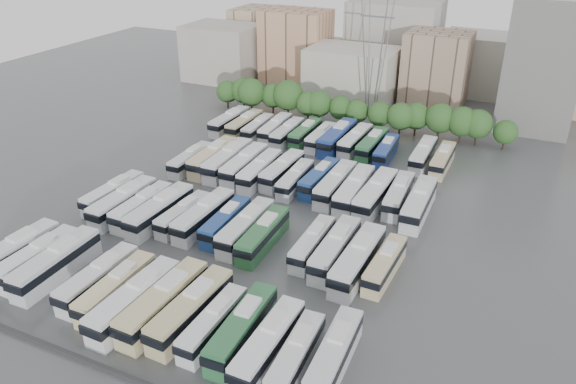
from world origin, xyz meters
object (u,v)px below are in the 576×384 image
at_px(bus_r3_s6, 321,137).
at_px(bus_r2_s6, 282,170).
at_px(bus_r1_s13, 385,264).
at_px(bus_r2_s7, 295,179).
at_px(apartment_tower, 543,65).
at_px(bus_r3_s2, 258,128).
at_px(bus_r2_s4, 244,164).
at_px(bus_r2_s5, 260,170).
at_px(bus_r1_s8, 263,235).
at_px(bus_r2_s1, 191,159).
at_px(electricity_pylon, 377,29).
at_px(bus_r3_s8, 355,140).
at_px(bus_r1_s2, 142,206).
at_px(bus_r2_s8, 319,178).
at_px(bus_r0_s10, 242,328).
at_px(bus_r0_s12, 296,356).
at_px(bus_r1_s7, 246,227).
at_px(bus_r1_s3, 160,210).
at_px(bus_r3_s13, 442,160).
at_px(bus_r0_s4, 98,278).
at_px(bus_r0_s9, 213,323).
at_px(bus_r3_s12, 423,155).
at_px(bus_r3_s9, 372,144).
at_px(bus_r1_s6, 226,222).
at_px(bus_r0_s8, 191,309).
at_px(bus_r3_s10, 386,151).
at_px(bus_r0_s13, 334,355).
at_px(bus_r2_s3, 228,160).
at_px(bus_r1_s10, 312,243).
at_px(bus_r0_s6, 135,300).
at_px(bus_r2_s11, 375,194).
at_px(bus_r2_s13, 419,203).
at_px(bus_r2_s10, 354,190).
at_px(bus_r0_s2, 56,263).
at_px(bus_r3_s0, 229,121).
at_px(bus_r1_s0, 114,193).
at_px(bus_r3_s7, 338,137).
at_px(bus_r0_s1, 37,258).
at_px(bus_r0_s0, 14,253).
at_px(bus_r1_s12, 358,260).
at_px(bus_r2_s2, 213,157).
at_px(bus_r3_s5, 305,133).
at_px(bus_r0_s11, 268,344).
at_px(bus_r1_s4, 183,214).
at_px(bus_r3_s1, 245,124).
at_px(bus_r1_s1, 123,202).

bearing_deg(bus_r3_s6, bus_r2_s6, -89.89).
relative_size(bus_r1_s13, bus_r2_s7, 0.99).
relative_size(apartment_tower, bus_r3_s2, 2.38).
xyz_separation_m(bus_r2_s4, bus_r2_s5, (3.36, -0.80, -0.09)).
xyz_separation_m(bus_r1_s8, bus_r2_s1, (-22.99, 17.12, -0.15)).
distance_m(electricity_pylon, bus_r3_s8, 25.59).
xyz_separation_m(bus_r1_s2, bus_r2_s8, (19.79, 19.94, -0.06)).
xyz_separation_m(bus_r0_s10, bus_r3_s2, (-26.29, 53.34, -0.24)).
relative_size(bus_r0_s12, bus_r1_s7, 0.88).
xyz_separation_m(bus_r1_s3, bus_r2_s4, (3.25, 19.15, 0.00)).
xyz_separation_m(bus_r2_s7, bus_r3_s13, (19.96, 17.75, 0.05)).
distance_m(electricity_pylon, bus_r0_s4, 75.80).
xyz_separation_m(bus_r0_s9, bus_r2_s7, (-6.58, 35.56, 0.02)).
bearing_deg(bus_r3_s8, apartment_tower, 45.32).
xyz_separation_m(bus_r0_s9, bus_r3_s12, (9.85, 53.87, 0.16)).
height_order(electricity_pylon, bus_r3_s9, electricity_pylon).
height_order(electricity_pylon, bus_r1_s6, electricity_pylon).
height_order(bus_r0_s8, bus_r2_s6, bus_r0_s8).
distance_m(apartment_tower, bus_r0_s12, 85.06).
bearing_deg(bus_r3_s6, bus_r3_s10, -5.17).
height_order(bus_r0_s13, bus_r2_s1, bus_r0_s13).
bearing_deg(bus_r2_s3, bus_r3_s13, 24.71).
height_order(bus_r1_s7, bus_r1_s10, bus_r1_s7).
distance_m(bus_r0_s6, bus_r2_s5, 36.63).
relative_size(bus_r2_s11, bus_r2_s13, 1.03).
distance_m(bus_r2_s1, bus_r2_s10, 29.79).
bearing_deg(bus_r1_s6, bus_r2_s4, 109.11).
bearing_deg(bus_r0_s2, bus_r3_s2, 88.44).
bearing_deg(bus_r0_s8, bus_r1_s7, 102.01).
bearing_deg(bus_r3_s0, bus_r1_s0, -87.99).
distance_m(bus_r1_s2, bus_r3_s7, 40.65).
xyz_separation_m(bus_r1_s0, bus_r3_s7, (23.07, 35.62, 0.29)).
bearing_deg(bus_r0_s1, bus_r3_s13, 53.45).
bearing_deg(apartment_tower, bus_r0_s0, -124.19).
relative_size(bus_r1_s12, bus_r2_s13, 1.03).
bearing_deg(bus_r2_s11, bus_r3_s9, 110.18).
bearing_deg(bus_r2_s2, bus_r3_s5, 60.50).
bearing_deg(bus_r0_s13, bus_r0_s11, -169.73).
height_order(electricity_pylon, bus_r2_s2, electricity_pylon).
bearing_deg(bus_r1_s4, bus_r3_s10, 62.71).
bearing_deg(bus_r3_s6, bus_r1_s8, -79.76).
xyz_separation_m(bus_r0_s2, bus_r3_s1, (-3.09, 53.01, -0.22)).
bearing_deg(bus_r1_s1, bus_r2_s4, 63.94).
distance_m(bus_r2_s4, bus_r2_s7, 9.93).
height_order(bus_r0_s6, bus_r1_s13, bus_r0_s6).
distance_m(bus_r0_s6, bus_r1_s6, 19.72).
bearing_deg(bus_r2_s2, bus_r0_s6, -71.78).
xyz_separation_m(apartment_tower, bus_r1_s7, (-32.16, -63.60, -11.06)).
bearing_deg(bus_r0_s8, bus_r2_s10, 81.23).
bearing_deg(bus_r3_s12, electricity_pylon, 127.60).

